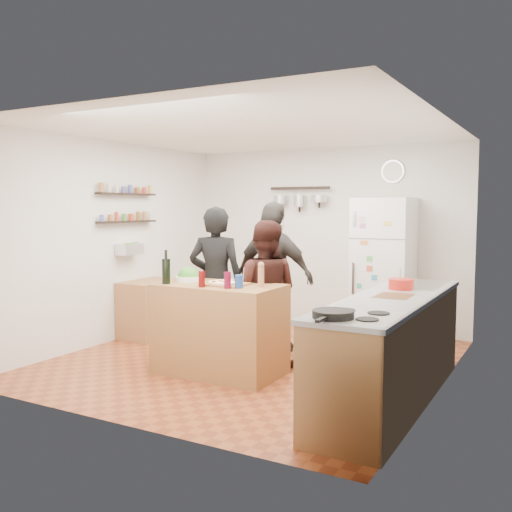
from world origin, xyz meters
The scene contains 26 objects.
room_shell centered at (0.00, 0.39, 1.25)m, with size 4.20×4.20×4.20m.
prep_island centered at (-0.06, -0.56, 0.46)m, with size 1.25×0.72×0.91m, color olive.
pizza_board centered at (0.02, -0.58, 0.92)m, with size 0.42×0.34×0.02m, color brown.
pizza centered at (0.02, -0.58, 0.94)m, with size 0.34×0.34×0.02m, color beige.
salad_bowl centered at (-0.48, -0.51, 0.94)m, with size 0.27×0.27×0.05m, color white.
wine_bottle centered at (-0.56, -0.78, 1.04)m, with size 0.08×0.08×0.26m, color black.
wine_glass_near centered at (-0.11, -0.80, 0.99)m, with size 0.07×0.07×0.16m, color #510706.
wine_glass_far centered at (0.16, -0.76, 0.99)m, with size 0.07×0.07×0.16m, color #590722.
pepper_mill centered at (0.39, -0.51, 1.01)m, with size 0.06×0.06×0.20m, color #AF6E49.
salt_canister centered at (0.24, -0.68, 0.97)m, with size 0.08×0.08×0.13m, color navy.
person_left centered at (-0.41, -0.08, 0.85)m, with size 0.62×0.41×1.70m, color black.
person_center centered at (0.20, -0.08, 0.77)m, with size 0.75×0.59×1.55m, color black.
person_back centered at (0.04, 0.45, 0.88)m, with size 1.03×0.43×1.75m, color #2E2B29.
counter_run centered at (1.70, -0.55, 0.45)m, with size 0.63×2.63×0.90m, color #9E7042.
stove_top centered at (1.70, -1.50, 0.91)m, with size 0.60×0.62×0.02m, color white.
skillet centered at (1.60, -1.68, 0.95)m, with size 0.29×0.29×0.06m, color black.
sink centered at (1.70, 0.30, 0.92)m, with size 0.50×0.80×0.03m, color silver.
cutting_board centered at (1.70, -0.50, 0.91)m, with size 0.30×0.40×0.02m, color brown.
red_bowl centered at (1.65, -0.07, 0.97)m, with size 0.23×0.23×0.10m, color red.
fridge centered at (0.95, 1.75, 0.90)m, with size 0.70×0.68×1.80m, color white.
wall_clock centered at (0.95, 2.08, 2.15)m, with size 0.30×0.30×0.03m, color silver.
spice_shelf_lower centered at (-1.93, 0.20, 1.50)m, with size 0.12×1.00×0.03m, color black.
spice_shelf_upper centered at (-1.93, 0.20, 1.85)m, with size 0.12×1.00×0.03m, color black.
produce_basket centered at (-1.90, 0.20, 1.15)m, with size 0.18×0.35×0.14m, color silver.
side_table centered at (-1.74, 0.40, 0.36)m, with size 0.50×0.80×0.73m, color #A87546.
pot_rack centered at (-0.35, 2.00, 1.95)m, with size 0.90×0.04×0.04m, color black.
Camera 1 is at (3.02, -5.36, 1.70)m, focal length 40.00 mm.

